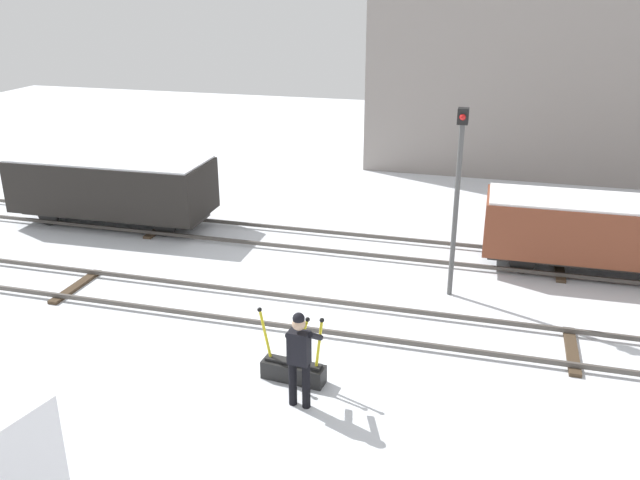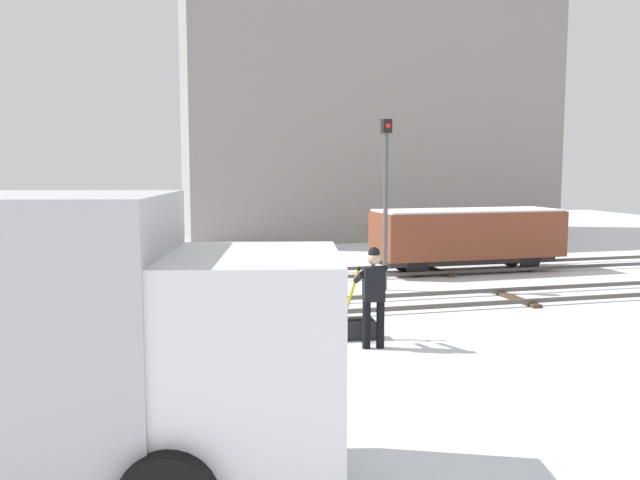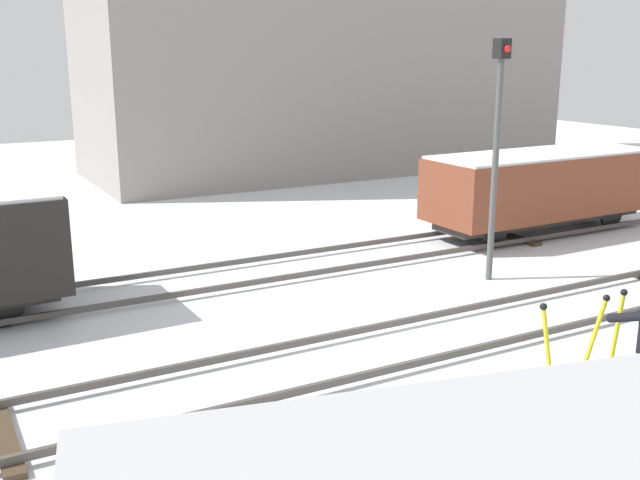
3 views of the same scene
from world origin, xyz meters
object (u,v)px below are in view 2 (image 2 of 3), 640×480
Objects in this scene: switch_lever_frame at (343,327)px; freight_car_near_switch at (467,235)px; rail_worker at (373,290)px; delivery_truck at (58,332)px; signal_post at (386,189)px.

freight_car_near_switch is at bearing 54.02° from switch_lever_frame.
switch_lever_frame is 1.15m from rail_worker.
switch_lever_frame is 9.37m from freight_car_near_switch.
switch_lever_frame is 0.24× the size of freight_car_near_switch.
signal_post is at bearing 66.46° from delivery_truck.
delivery_truck is (-4.84, -4.37, 0.61)m from rail_worker.
switch_lever_frame is at bearing 121.51° from rail_worker.
delivery_truck is 1.24× the size of signal_post.
signal_post reaches higher than rail_worker.
delivery_truck is at bearing -132.43° from rail_worker.
switch_lever_frame is 0.26× the size of delivery_truck.
delivery_truck reaches higher than rail_worker.
freight_car_near_switch reaches higher than switch_lever_frame.
rail_worker is at bearing -127.88° from freight_car_near_switch.
switch_lever_frame is 5.83m from signal_post.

